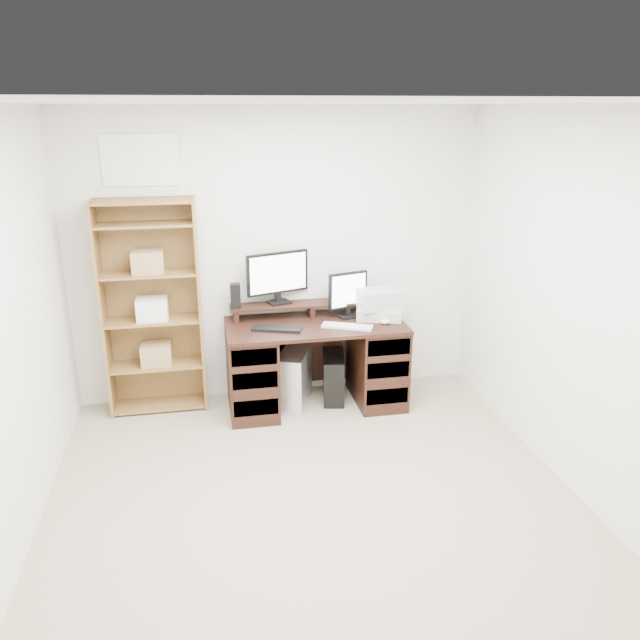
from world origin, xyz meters
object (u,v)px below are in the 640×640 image
object	(u,v)px
desk	(315,363)
printer	(379,313)
monitor_wide	(278,275)
bookshelf	(152,306)
tower_silver	(295,378)
tower_black	(333,377)
monitor_small	(348,293)

from	to	relation	value
desk	printer	distance (m)	0.70
monitor_wide	bookshelf	size ratio (longest dim) A/B	0.30
tower_silver	tower_black	xyz separation A→B (m)	(0.35, 0.03, -0.04)
printer	tower_silver	bearing A→B (deg)	-163.10
monitor_wide	monitor_small	size ratio (longest dim) A/B	1.38
desk	bookshelf	xyz separation A→B (m)	(-1.33, 0.21, 0.53)
desk	monitor_wide	world-z (taller)	monitor_wide
desk	tower_black	world-z (taller)	desk
tower_black	monitor_small	bearing A→B (deg)	32.25
monitor_small	tower_silver	xyz separation A→B (m)	(-0.49, -0.09, -0.72)
printer	bookshelf	world-z (taller)	bookshelf
printer	tower_silver	world-z (taller)	printer
desk	bookshelf	world-z (taller)	bookshelf
monitor_small	bookshelf	size ratio (longest dim) A/B	0.22
bookshelf	printer	bearing A→B (deg)	-5.44
tower_black	printer	bearing A→B (deg)	5.37
monitor_small	tower_black	size ratio (longest dim) A/B	0.90
desk	monitor_small	bearing A→B (deg)	21.29
bookshelf	desk	bearing A→B (deg)	-9.07
tower_silver	tower_black	size ratio (longest dim) A/B	1.12
monitor_wide	printer	world-z (taller)	monitor_wide
printer	bookshelf	distance (m)	1.91
desk	bookshelf	bearing A→B (deg)	170.93
desk	printer	world-z (taller)	printer
monitor_small	tower_silver	size ratio (longest dim) A/B	0.80
printer	tower_black	world-z (taller)	printer
monitor_wide	tower_silver	world-z (taller)	monitor_wide
tower_silver	printer	bearing A→B (deg)	20.61
monitor_wide	tower_silver	bearing A→B (deg)	-83.83
bookshelf	tower_silver	bearing A→B (deg)	-8.81
desk	monitor_small	world-z (taller)	monitor_small
bookshelf	tower_black	bearing A→B (deg)	-5.48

